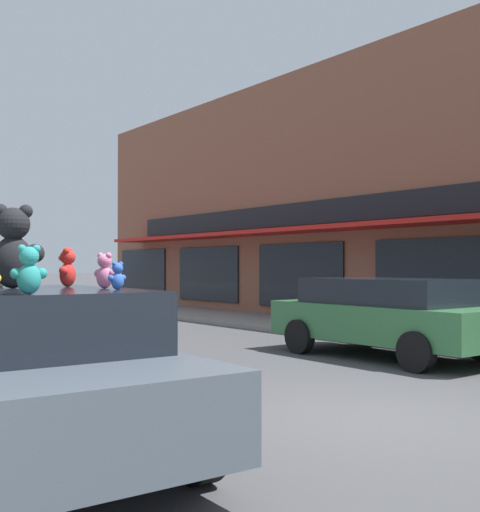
{
  "coord_description": "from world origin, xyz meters",
  "views": [
    {
      "loc": [
        -5.55,
        -4.87,
        1.72
      ],
      "look_at": [
        0.3,
        2.89,
        1.86
      ],
      "focal_mm": 45.0,
      "sensor_mm": 36.0,
      "label": 1
    }
  ],
  "objects_px": {
    "plush_art_car": "(30,370)",
    "teddy_bear_cream": "(1,274)",
    "teddy_bear_teal": "(29,270)",
    "parked_car_far_center": "(388,314)",
    "teddy_bear_giant": "(13,248)",
    "teddy_bear_pink": "(105,271)",
    "teddy_bear_blue": "(117,276)",
    "teddy_bear_red": "(67,268)"
  },
  "relations": [
    {
      "from": "plush_art_car",
      "to": "teddy_bear_cream",
      "type": "distance_m",
      "value": 1.1
    },
    {
      "from": "teddy_bear_cream",
      "to": "plush_art_car",
      "type": "bearing_deg",
      "value": 36.76
    },
    {
      "from": "teddy_bear_teal",
      "to": "parked_car_far_center",
      "type": "height_order",
      "value": "teddy_bear_teal"
    },
    {
      "from": "teddy_bear_giant",
      "to": "teddy_bear_pink",
      "type": "relative_size",
      "value": 2.36
    },
    {
      "from": "teddy_bear_giant",
      "to": "teddy_bear_blue",
      "type": "height_order",
      "value": "teddy_bear_giant"
    },
    {
      "from": "teddy_bear_cream",
      "to": "teddy_bear_teal",
      "type": "height_order",
      "value": "teddy_bear_teal"
    },
    {
      "from": "teddy_bear_giant",
      "to": "teddy_bear_cream",
      "type": "bearing_deg",
      "value": -72.19
    },
    {
      "from": "parked_car_far_center",
      "to": "teddy_bear_red",
      "type": "bearing_deg",
      "value": -164.83
    },
    {
      "from": "teddy_bear_cream",
      "to": "teddy_bear_red",
      "type": "height_order",
      "value": "teddy_bear_red"
    },
    {
      "from": "teddy_bear_giant",
      "to": "teddy_bear_blue",
      "type": "bearing_deg",
      "value": 143.11
    },
    {
      "from": "teddy_bear_blue",
      "to": "teddy_bear_teal",
      "type": "xyz_separation_m",
      "value": [
        -0.91,
        -0.43,
        0.06
      ]
    },
    {
      "from": "teddy_bear_giant",
      "to": "teddy_bear_red",
      "type": "relative_size",
      "value": 2.02
    },
    {
      "from": "plush_art_car",
      "to": "teddy_bear_red",
      "type": "bearing_deg",
      "value": 40.18
    },
    {
      "from": "teddy_bear_pink",
      "to": "parked_car_far_center",
      "type": "bearing_deg",
      "value": -96.84
    },
    {
      "from": "teddy_bear_blue",
      "to": "parked_car_far_center",
      "type": "distance_m",
      "value": 7.53
    },
    {
      "from": "plush_art_car",
      "to": "teddy_bear_blue",
      "type": "height_order",
      "value": "teddy_bear_blue"
    },
    {
      "from": "plush_art_car",
      "to": "teddy_bear_blue",
      "type": "bearing_deg",
      "value": -42.56
    },
    {
      "from": "plush_art_car",
      "to": "teddy_bear_teal",
      "type": "distance_m",
      "value": 1.37
    },
    {
      "from": "teddy_bear_giant",
      "to": "teddy_bear_cream",
      "type": "distance_m",
      "value": 0.45
    },
    {
      "from": "parked_car_far_center",
      "to": "teddy_bear_pink",
      "type": "bearing_deg",
      "value": -159.96
    },
    {
      "from": "plush_art_car",
      "to": "teddy_bear_cream",
      "type": "bearing_deg",
      "value": 94.82
    },
    {
      "from": "parked_car_far_center",
      "to": "teddy_bear_blue",
      "type": "bearing_deg",
      "value": -157.63
    },
    {
      "from": "teddy_bear_blue",
      "to": "teddy_bear_pink",
      "type": "distance_m",
      "value": 0.34
    },
    {
      "from": "teddy_bear_giant",
      "to": "teddy_bear_pink",
      "type": "height_order",
      "value": "teddy_bear_giant"
    },
    {
      "from": "teddy_bear_blue",
      "to": "parked_car_far_center",
      "type": "bearing_deg",
      "value": -164.87
    },
    {
      "from": "teddy_bear_red",
      "to": "teddy_bear_blue",
      "type": "bearing_deg",
      "value": 41.37
    },
    {
      "from": "teddy_bear_pink",
      "to": "parked_car_far_center",
      "type": "relative_size",
      "value": 0.07
    },
    {
      "from": "teddy_bear_pink",
      "to": "parked_car_far_center",
      "type": "height_order",
      "value": "teddy_bear_pink"
    },
    {
      "from": "teddy_bear_cream",
      "to": "teddy_bear_giant",
      "type": "bearing_deg",
      "value": 32.93
    },
    {
      "from": "teddy_bear_giant",
      "to": "teddy_bear_red",
      "type": "bearing_deg",
      "value": -154.52
    },
    {
      "from": "plush_art_car",
      "to": "parked_car_far_center",
      "type": "distance_m",
      "value": 7.84
    },
    {
      "from": "teddy_bear_giant",
      "to": "plush_art_car",
      "type": "bearing_deg",
      "value": 116.0
    },
    {
      "from": "plush_art_car",
      "to": "teddy_bear_pink",
      "type": "height_order",
      "value": "teddy_bear_pink"
    },
    {
      "from": "teddy_bear_blue",
      "to": "teddy_bear_giant",
      "type": "bearing_deg",
      "value": -62.56
    },
    {
      "from": "teddy_bear_red",
      "to": "teddy_bear_giant",
      "type": "bearing_deg",
      "value": -45.51
    },
    {
      "from": "teddy_bear_cream",
      "to": "teddy_bear_teal",
      "type": "distance_m",
      "value": 1.73
    },
    {
      "from": "plush_art_car",
      "to": "teddy_bear_cream",
      "type": "height_order",
      "value": "teddy_bear_cream"
    },
    {
      "from": "teddy_bear_cream",
      "to": "parked_car_far_center",
      "type": "distance_m",
      "value": 7.74
    },
    {
      "from": "teddy_bear_giant",
      "to": "teddy_bear_pink",
      "type": "distance_m",
      "value": 0.88
    },
    {
      "from": "teddy_bear_giant",
      "to": "parked_car_far_center",
      "type": "relative_size",
      "value": 0.17
    },
    {
      "from": "teddy_bear_red",
      "to": "plush_art_car",
      "type": "bearing_deg",
      "value": -13.99
    },
    {
      "from": "plush_art_car",
      "to": "teddy_bear_red",
      "type": "distance_m",
      "value": 1.1
    }
  ]
}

